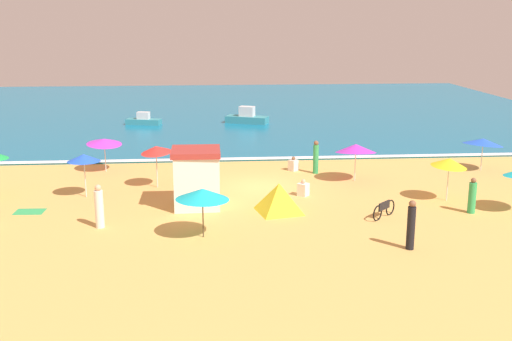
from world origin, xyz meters
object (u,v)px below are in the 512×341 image
at_px(beach_umbrella_3, 449,163).
at_px(beach_tent, 279,198).
at_px(beach_umbrella_8, 156,149).
at_px(beach_umbrella_5, 202,194).
at_px(beach_umbrella_7, 84,158).
at_px(beachgoer_3, 472,197).
at_px(beachgoer_7, 316,158).
at_px(beach_umbrella_4, 483,142).
at_px(beachgoer_6, 303,189).
at_px(beach_umbrella_0, 104,141).
at_px(small_boat_0, 247,118).
at_px(beach_umbrella_9, 356,148).
at_px(lifeguard_cabana, 196,178).
at_px(beachgoer_4, 411,226).
at_px(beachgoer_5, 293,165).
at_px(small_boat_1, 144,120).
at_px(beachgoer_1, 99,207).
at_px(parked_bicycle, 384,209).

relative_size(beach_umbrella_3, beach_tent, 0.92).
bearing_deg(beach_umbrella_8, beach_umbrella_5, -72.71).
distance_m(beach_umbrella_3, beach_umbrella_7, 17.67).
height_order(beachgoer_3, beachgoer_7, beachgoer_7).
bearing_deg(beach_umbrella_4, beach_tent, -151.13).
bearing_deg(beachgoer_6, beach_umbrella_0, 150.96).
xyz_separation_m(beach_umbrella_0, small_boat_0, (9.17, 15.61, -1.21)).
bearing_deg(beach_umbrella_7, beach_umbrella_0, 88.29).
bearing_deg(beach_umbrella_9, beach_umbrella_4, 12.41).
relative_size(lifeguard_cabana, beach_umbrella_7, 1.27).
distance_m(beachgoer_3, beachgoer_4, 5.96).
bearing_deg(beach_umbrella_8, beachgoer_5, 21.93).
height_order(lifeguard_cabana, beach_umbrella_9, lifeguard_cabana).
bearing_deg(beachgoer_4, beachgoer_7, 97.34).
relative_size(beach_umbrella_9, beachgoer_4, 1.25).
relative_size(beach_umbrella_4, beachgoer_7, 1.68).
xyz_separation_m(beachgoer_4, beachgoer_6, (-2.95, 7.56, -0.60)).
bearing_deg(small_boat_0, beach_umbrella_7, -114.14).
height_order(lifeguard_cabana, small_boat_0, lifeguard_cabana).
bearing_deg(beach_umbrella_0, beach_umbrella_4, -3.83).
bearing_deg(beach_umbrella_5, small_boat_0, 82.58).
distance_m(beachgoer_4, beachgoer_7, 12.13).
relative_size(beach_umbrella_7, small_boat_1, 0.73).
distance_m(lifeguard_cabana, beach_umbrella_5, 4.22).
bearing_deg(beachgoer_4, beachgoer_1, 164.07).
xyz_separation_m(beach_umbrella_8, beach_tent, (5.85, -4.71, -1.34)).
relative_size(beachgoer_3, small_boat_0, 0.45).
height_order(beach_umbrella_3, beach_umbrella_8, beach_umbrella_8).
xyz_separation_m(beach_umbrella_5, beach_umbrella_9, (8.18, 8.29, -0.01)).
height_order(beach_tent, beachgoer_3, beachgoer_3).
xyz_separation_m(beachgoer_1, small_boat_1, (-0.64, 25.46, -0.45)).
bearing_deg(beachgoer_4, parked_bicycle, 88.76).
bearing_deg(parked_bicycle, beachgoer_3, 4.75).
bearing_deg(parked_bicycle, beachgoer_6, 129.31).
xyz_separation_m(beach_umbrella_0, beachgoer_5, (10.81, -0.64, -1.42)).
relative_size(beach_umbrella_7, beachgoer_6, 2.57).
height_order(beachgoer_1, beachgoer_6, beachgoer_1).
bearing_deg(beach_umbrella_8, beach_umbrella_4, 6.93).
bearing_deg(beachgoer_7, beach_tent, -112.56).
relative_size(beach_umbrella_0, beachgoer_4, 1.43).
height_order(beach_umbrella_3, beach_umbrella_7, beach_umbrella_7).
distance_m(beachgoer_3, beachgoer_5, 11.06).
xyz_separation_m(beachgoer_1, beachgoer_7, (10.68, 8.54, 0.03)).
distance_m(beach_umbrella_3, small_boat_1, 28.27).
bearing_deg(beach_umbrella_0, beachgoer_7, -6.67).
distance_m(beach_umbrella_5, beach_tent, 4.73).
bearing_deg(beach_umbrella_5, beach_umbrella_9, 45.38).
bearing_deg(beach_umbrella_9, parked_bicycle, -91.86).
relative_size(beach_umbrella_7, beachgoer_3, 1.32).
relative_size(beach_tent, small_boat_0, 0.71).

